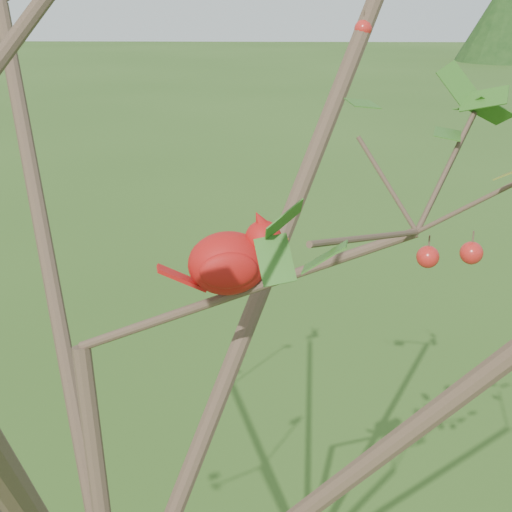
{
  "coord_description": "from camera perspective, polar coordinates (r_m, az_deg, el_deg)",
  "views": [
    {
      "loc": [
        0.32,
        -1.09,
        2.58
      ],
      "look_at": [
        0.28,
        0.09,
        2.14
      ],
      "focal_mm": 50.0,
      "sensor_mm": 36.0,
      "label": 1
    }
  ],
  "objects": [
    {
      "name": "cardinal",
      "position": [
        1.25,
        -1.91,
        -0.3
      ],
      "size": [
        0.23,
        0.14,
        0.16
      ],
      "rotation": [
        0.0,
        0.0,
        0.22
      ],
      "color": "red",
      "rests_on": "ground"
    },
    {
      "name": "distant_trees",
      "position": [
        26.01,
        2.23,
        17.87
      ],
      "size": [
        40.62,
        12.97,
        3.44
      ],
      "color": "#413123",
      "rests_on": "ground"
    },
    {
      "name": "crabapple_tree",
      "position": [
        1.19,
        -12.53,
        -2.61
      ],
      "size": [
        2.35,
        2.05,
        2.95
      ],
      "color": "#413123",
      "rests_on": "ground"
    }
  ]
}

